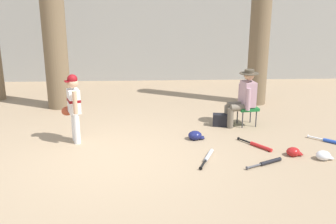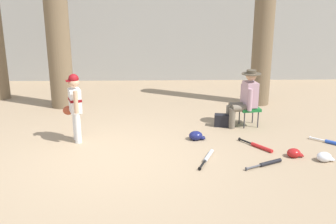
{
  "view_description": "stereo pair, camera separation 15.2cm",
  "coord_description": "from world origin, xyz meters",
  "px_view_note": "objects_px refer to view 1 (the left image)",
  "views": [
    {
      "loc": [
        0.64,
        -6.28,
        2.78
      ],
      "look_at": [
        0.95,
        0.28,
        0.75
      ],
      "focal_mm": 42.59,
      "sensor_mm": 36.0,
      "label": 1
    },
    {
      "loc": [
        0.8,
        -6.28,
        2.78
      ],
      "look_at": [
        0.95,
        0.28,
        0.75
      ],
      "focal_mm": 42.59,
      "sensor_mm": 36.0,
      "label": 2
    }
  ],
  "objects_px": {
    "young_ballplayer": "(73,104)",
    "folding_stool": "(247,109)",
    "bat_blue_youth": "(332,142)",
    "bat_black_composite": "(268,162)",
    "bat_red_barrel": "(258,146)",
    "tree_near_player": "(53,18)",
    "seated_spectator": "(243,96)",
    "batting_helmet_white": "(323,156)",
    "batting_helmet_red": "(293,152)",
    "tree_behind_spectator": "(260,32)",
    "bat_aluminum_silver": "(208,157)",
    "batting_helmet_navy": "(195,136)",
    "handbag_beside_stool": "(221,120)"
  },
  "relations": [
    {
      "from": "tree_near_player",
      "to": "seated_spectator",
      "type": "xyz_separation_m",
      "value": [
        4.17,
        -1.59,
        -1.5
      ]
    },
    {
      "from": "folding_stool",
      "to": "bat_blue_youth",
      "type": "relative_size",
      "value": 0.75
    },
    {
      "from": "tree_near_player",
      "to": "folding_stool",
      "type": "distance_m",
      "value": 4.89
    },
    {
      "from": "bat_aluminum_silver",
      "to": "batting_helmet_red",
      "type": "distance_m",
      "value": 1.51
    },
    {
      "from": "bat_aluminum_silver",
      "to": "batting_helmet_white",
      "type": "xyz_separation_m",
      "value": [
        1.96,
        -0.13,
        0.04
      ]
    },
    {
      "from": "young_ballplayer",
      "to": "seated_spectator",
      "type": "xyz_separation_m",
      "value": [
        3.37,
        0.79,
        -0.1
      ]
    },
    {
      "from": "young_ballplayer",
      "to": "bat_aluminum_silver",
      "type": "height_order",
      "value": "young_ballplayer"
    },
    {
      "from": "young_ballplayer",
      "to": "folding_stool",
      "type": "relative_size",
      "value": 2.86
    },
    {
      "from": "seated_spectator",
      "to": "batting_helmet_navy",
      "type": "xyz_separation_m",
      "value": [
        -1.09,
        -0.78,
        -0.56
      ]
    },
    {
      "from": "young_ballplayer",
      "to": "bat_blue_youth",
      "type": "distance_m",
      "value": 4.9
    },
    {
      "from": "young_ballplayer",
      "to": "bat_black_composite",
      "type": "height_order",
      "value": "young_ballplayer"
    },
    {
      "from": "handbag_beside_stool",
      "to": "bat_aluminum_silver",
      "type": "distance_m",
      "value": 1.77
    },
    {
      "from": "handbag_beside_stool",
      "to": "batting_helmet_navy",
      "type": "height_order",
      "value": "handbag_beside_stool"
    },
    {
      "from": "bat_red_barrel",
      "to": "seated_spectator",
      "type": "bearing_deg",
      "value": 91.15
    },
    {
      "from": "folding_stool",
      "to": "bat_blue_youth",
      "type": "height_order",
      "value": "folding_stool"
    },
    {
      "from": "bat_black_composite",
      "to": "bat_blue_youth",
      "type": "height_order",
      "value": "same"
    },
    {
      "from": "young_ballplayer",
      "to": "folding_stool",
      "type": "height_order",
      "value": "young_ballplayer"
    },
    {
      "from": "bat_black_composite",
      "to": "batting_helmet_red",
      "type": "height_order",
      "value": "batting_helmet_red"
    },
    {
      "from": "folding_stool",
      "to": "bat_red_barrel",
      "type": "distance_m",
      "value": 1.3
    },
    {
      "from": "tree_near_player",
      "to": "tree_behind_spectator",
      "type": "xyz_separation_m",
      "value": [
        4.9,
        0.12,
        -0.36
      ]
    },
    {
      "from": "batting_helmet_red",
      "to": "batting_helmet_navy",
      "type": "height_order",
      "value": "batting_helmet_navy"
    },
    {
      "from": "young_ballplayer",
      "to": "batting_helmet_red",
      "type": "bearing_deg",
      "value": -12.36
    },
    {
      "from": "tree_near_player",
      "to": "handbag_beside_stool",
      "type": "height_order",
      "value": "tree_near_player"
    },
    {
      "from": "folding_stool",
      "to": "bat_blue_youth",
      "type": "distance_m",
      "value": 1.8
    },
    {
      "from": "tree_near_player",
      "to": "seated_spectator",
      "type": "height_order",
      "value": "tree_near_player"
    },
    {
      "from": "young_ballplayer",
      "to": "batting_helmet_navy",
      "type": "relative_size",
      "value": 4.19
    },
    {
      "from": "batting_helmet_red",
      "to": "tree_behind_spectator",
      "type": "bearing_deg",
      "value": 86.58
    },
    {
      "from": "bat_black_composite",
      "to": "batting_helmet_red",
      "type": "bearing_deg",
      "value": 31.5
    },
    {
      "from": "handbag_beside_stool",
      "to": "bat_red_barrel",
      "type": "height_order",
      "value": "handbag_beside_stool"
    },
    {
      "from": "young_ballplayer",
      "to": "bat_aluminum_silver",
      "type": "distance_m",
      "value": 2.66
    },
    {
      "from": "handbag_beside_stool",
      "to": "batting_helmet_navy",
      "type": "xyz_separation_m",
      "value": [
        -0.63,
        -0.76,
        -0.05
      ]
    },
    {
      "from": "bat_black_composite",
      "to": "batting_helmet_navy",
      "type": "height_order",
      "value": "batting_helmet_navy"
    },
    {
      "from": "young_ballplayer",
      "to": "seated_spectator",
      "type": "distance_m",
      "value": 3.46
    },
    {
      "from": "bat_blue_youth",
      "to": "bat_black_composite",
      "type": "bearing_deg",
      "value": -149.53
    },
    {
      "from": "folding_stool",
      "to": "young_ballplayer",
      "type": "bearing_deg",
      "value": -166.92
    },
    {
      "from": "folding_stool",
      "to": "batting_helmet_red",
      "type": "relative_size",
      "value": 1.64
    },
    {
      "from": "seated_spectator",
      "to": "batting_helmet_navy",
      "type": "bearing_deg",
      "value": -144.47
    },
    {
      "from": "seated_spectator",
      "to": "bat_black_composite",
      "type": "xyz_separation_m",
      "value": [
        -0.01,
        -1.98,
        -0.61
      ]
    },
    {
      "from": "young_ballplayer",
      "to": "bat_blue_youth",
      "type": "bearing_deg",
      "value": -3.73
    },
    {
      "from": "bat_black_composite",
      "to": "bat_aluminum_silver",
      "type": "relative_size",
      "value": 0.89
    },
    {
      "from": "tree_behind_spectator",
      "to": "folding_stool",
      "type": "relative_size",
      "value": 9.18
    },
    {
      "from": "seated_spectator",
      "to": "bat_aluminum_silver",
      "type": "relative_size",
      "value": 1.58
    },
    {
      "from": "batting_helmet_white",
      "to": "seated_spectator",
      "type": "bearing_deg",
      "value": 118.22
    },
    {
      "from": "tree_behind_spectator",
      "to": "bat_black_composite",
      "type": "height_order",
      "value": "tree_behind_spectator"
    },
    {
      "from": "batting_helmet_white",
      "to": "batting_helmet_red",
      "type": "bearing_deg",
      "value": 157.47
    },
    {
      "from": "bat_black_composite",
      "to": "seated_spectator",
      "type": "bearing_deg",
      "value": 89.74
    },
    {
      "from": "bat_red_barrel",
      "to": "batting_helmet_red",
      "type": "height_order",
      "value": "batting_helmet_red"
    },
    {
      "from": "tree_near_player",
      "to": "seated_spectator",
      "type": "relative_size",
      "value": 4.17
    },
    {
      "from": "tree_near_player",
      "to": "bat_black_composite",
      "type": "distance_m",
      "value": 5.88
    },
    {
      "from": "folding_stool",
      "to": "handbag_beside_stool",
      "type": "height_order",
      "value": "folding_stool"
    }
  ]
}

